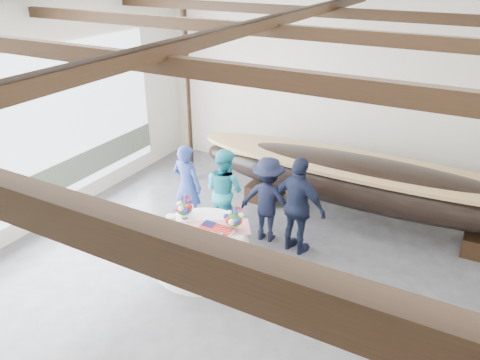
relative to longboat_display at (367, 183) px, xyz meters
The scene contains 12 objects.
floor 4.50m from the longboat_display, 102.04° to the right, with size 10.00×12.00×0.01m, color #3D3D42.
wall_back 2.34m from the longboat_display, 118.51° to the left, with size 10.00×0.02×4.50m, color silver.
ceiling 5.67m from the longboat_display, 102.04° to the right, with size 10.00×12.00×0.01m, color white.
pavilion_structure 4.79m from the longboat_display, 104.50° to the right, with size 9.80×11.76×4.50m.
open_bay 6.80m from the longboat_display, 150.59° to the right, with size 0.03×7.00×3.20m.
longboat_display is the anchor object (origin of this frame).
banquet_table 3.70m from the longboat_display, 125.89° to the right, with size 1.83×1.83×0.78m.
tabletop_items 3.57m from the longboat_display, 127.33° to the right, with size 1.71×1.40×0.40m.
guest_woman_blue 3.72m from the longboat_display, 149.75° to the right, with size 0.66×0.43×1.81m, color navy.
guest_woman_teal 2.97m from the longboat_display, 145.63° to the right, with size 0.87×0.68×1.79m, color teal.
guest_man_left 2.19m from the longboat_display, 134.09° to the right, with size 1.13×0.65×1.75m, color black.
guest_man_right 1.89m from the longboat_display, 116.01° to the right, with size 1.14×0.47×1.94m, color #141B31.
Camera 1 is at (2.79, -4.59, 5.19)m, focal length 35.00 mm.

